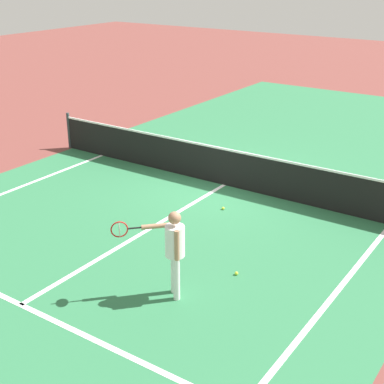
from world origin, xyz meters
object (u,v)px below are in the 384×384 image
(net, at_px, (225,166))
(tennis_ball_near_net, at_px, (223,208))
(player_near, at_px, (173,245))
(tennis_ball_mid_court, at_px, (236,273))

(net, height_order, tennis_ball_near_net, net)
(player_near, height_order, tennis_ball_mid_court, player_near)
(player_near, distance_m, tennis_ball_near_net, 3.75)
(tennis_ball_mid_court, bearing_deg, net, 123.94)
(net, height_order, player_near, player_near)
(net, relative_size, tennis_ball_near_net, 164.76)
(tennis_ball_near_net, bearing_deg, tennis_ball_mid_court, -54.00)
(player_near, relative_size, tennis_ball_near_net, 23.18)
(net, bearing_deg, tennis_ball_mid_court, -56.06)
(tennis_ball_near_net, height_order, tennis_ball_mid_court, same)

